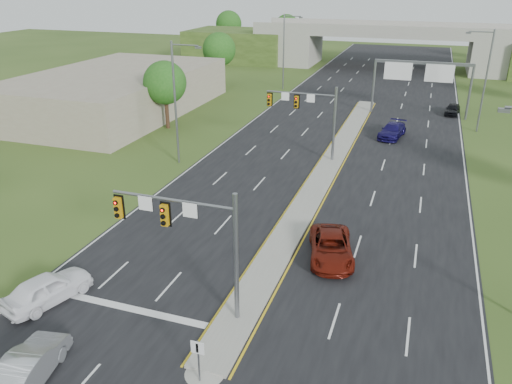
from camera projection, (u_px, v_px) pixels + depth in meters
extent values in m
plane|color=#304719|center=(237.00, 319.00, 25.36)|extent=(240.00, 240.00, 0.00)
cube|color=black|center=(349.00, 132.00, 55.72)|extent=(24.00, 160.00, 0.02)
cube|color=gray|center=(328.00, 167.00, 45.28)|extent=(2.00, 54.00, 0.16)
cone|color=gray|center=(205.00, 372.00, 21.85)|extent=(2.00, 2.00, 0.16)
cube|color=gold|center=(315.00, 167.00, 45.65)|extent=(0.12, 54.00, 0.01)
cube|color=gold|center=(340.00, 169.00, 44.96)|extent=(0.12, 54.00, 0.01)
cube|color=silver|center=(250.00, 123.00, 59.24)|extent=(0.12, 160.00, 0.01)
cube|color=silver|center=(462.00, 143.00, 52.20)|extent=(0.12, 160.00, 0.01)
cube|color=silver|center=(116.00, 305.00, 26.42)|extent=(10.50, 0.50, 0.01)
cylinder|color=slate|center=(236.00, 260.00, 23.97)|extent=(0.24, 0.24, 7.00)
cylinder|color=slate|center=(172.00, 200.00, 23.86)|extent=(6.50, 0.16, 0.16)
cube|color=#BB820B|center=(165.00, 215.00, 24.04)|extent=(0.35, 0.25, 1.10)
cube|color=#BB820B|center=(118.00, 208.00, 24.81)|extent=(0.35, 0.25, 1.10)
cube|color=black|center=(166.00, 214.00, 24.16)|extent=(0.55, 0.04, 1.30)
cube|color=black|center=(120.00, 207.00, 24.94)|extent=(0.55, 0.04, 1.30)
sphere|color=#FF0C05|center=(163.00, 210.00, 23.79)|extent=(0.20, 0.20, 0.20)
sphere|color=#FF0C05|center=(116.00, 202.00, 24.56)|extent=(0.20, 0.20, 0.20)
cube|color=white|center=(145.00, 203.00, 24.34)|extent=(0.75, 0.04, 0.75)
cube|color=white|center=(190.00, 210.00, 23.62)|extent=(0.75, 0.04, 0.75)
cylinder|color=slate|center=(334.00, 125.00, 45.66)|extent=(0.24, 0.24, 7.00)
cylinder|color=slate|center=(301.00, 93.00, 45.55)|extent=(6.50, 0.16, 0.16)
cube|color=#BB820B|center=(296.00, 102.00, 45.73)|extent=(0.35, 0.25, 1.10)
cube|color=#BB820B|center=(269.00, 100.00, 46.51)|extent=(0.35, 0.25, 1.10)
cube|color=black|center=(297.00, 102.00, 45.85)|extent=(0.55, 0.04, 1.30)
cube|color=black|center=(270.00, 99.00, 46.63)|extent=(0.55, 0.04, 1.30)
sphere|color=#FF0C05|center=(296.00, 98.00, 45.48)|extent=(0.20, 0.20, 0.20)
sphere|color=#FF0C05|center=(269.00, 96.00, 46.26)|extent=(0.20, 0.20, 0.20)
cube|color=white|center=(285.00, 96.00, 46.03)|extent=(0.75, 0.04, 0.75)
cube|color=white|center=(311.00, 98.00, 45.32)|extent=(0.75, 0.04, 0.75)
cylinder|color=slate|center=(199.00, 362.00, 21.02)|extent=(0.08, 0.08, 2.20)
cube|color=white|center=(197.00, 348.00, 20.65)|extent=(0.60, 0.04, 0.60)
cube|color=black|center=(197.00, 348.00, 20.63)|extent=(0.10, 0.02, 0.45)
cylinder|color=slate|center=(373.00, 86.00, 62.74)|extent=(0.28, 0.28, 6.60)
cylinder|color=slate|center=(470.00, 93.00, 59.37)|extent=(0.28, 0.28, 6.60)
cube|color=slate|center=(424.00, 63.00, 59.78)|extent=(11.50, 0.35, 0.35)
cube|color=#0D5E21|center=(398.00, 71.00, 60.89)|extent=(3.20, 0.08, 2.00)
cube|color=#0D5E21|center=(440.00, 73.00, 59.46)|extent=(3.20, 0.08, 2.00)
cube|color=silver|center=(398.00, 71.00, 60.85)|extent=(3.30, 0.03, 2.10)
cube|color=silver|center=(440.00, 73.00, 59.42)|extent=(3.30, 0.03, 2.10)
cube|color=gray|center=(301.00, 48.00, 98.65)|extent=(6.00, 12.00, 6.00)
cube|color=gray|center=(487.00, 56.00, 88.52)|extent=(6.00, 12.00, 6.00)
cube|color=#304719|center=(240.00, 45.00, 102.52)|extent=(20.00, 14.00, 6.00)
cube|color=gray|center=(391.00, 32.00, 92.15)|extent=(50.00, 12.00, 1.20)
cube|color=gray|center=(389.00, 29.00, 86.70)|extent=(50.00, 0.40, 0.90)
cube|color=gray|center=(394.00, 23.00, 96.77)|extent=(50.00, 0.40, 0.90)
cylinder|color=slate|center=(175.00, 105.00, 44.55)|extent=(0.20, 0.20, 11.00)
cylinder|color=slate|center=(185.00, 45.00, 42.11)|extent=(2.50, 0.12, 0.12)
cube|color=slate|center=(198.00, 48.00, 41.79)|extent=(0.50, 0.25, 0.18)
cylinder|color=slate|center=(284.00, 53.00, 74.92)|extent=(0.20, 0.20, 11.00)
cylinder|color=slate|center=(293.00, 16.00, 72.48)|extent=(2.50, 0.12, 0.12)
cube|color=slate|center=(301.00, 17.00, 72.16)|extent=(0.50, 0.25, 0.18)
cube|color=slate|center=(504.00, 110.00, 22.22)|extent=(0.50, 0.25, 0.18)
cylinder|color=slate|center=(485.00, 82.00, 53.86)|extent=(0.20, 0.20, 11.00)
cylinder|color=slate|center=(481.00, 32.00, 52.16)|extent=(2.50, 0.12, 0.12)
cube|color=slate|center=(468.00, 33.00, 52.59)|extent=(0.50, 0.25, 0.18)
cylinder|color=#382316|center=(167.00, 111.00, 56.56)|extent=(0.44, 0.44, 4.00)
sphere|color=#1E5115|center=(165.00, 83.00, 55.28)|extent=(4.80, 4.80, 4.80)
cylinder|color=#382316|center=(220.00, 71.00, 79.39)|extent=(0.44, 0.44, 4.25)
sphere|color=#1E5115|center=(219.00, 49.00, 78.04)|extent=(5.20, 5.20, 5.20)
cylinder|color=#382316|center=(229.00, 40.00, 117.35)|extent=(0.44, 0.44, 4.50)
sphere|color=#1E5115|center=(229.00, 24.00, 115.92)|extent=(6.00, 6.00, 6.00)
cylinder|color=#382316|center=(286.00, 43.00, 113.23)|extent=(0.44, 0.44, 4.25)
sphere|color=#1E5115|center=(287.00, 27.00, 111.88)|extent=(5.60, 5.60, 5.60)
cube|color=gray|center=(116.00, 92.00, 63.68)|extent=(18.00, 30.00, 5.00)
imported|color=white|center=(48.00, 288.00, 26.46)|extent=(3.27, 5.14, 1.63)
imported|color=#A2A5A9|center=(28.00, 367.00, 21.19)|extent=(2.47, 4.87, 1.53)
imported|color=#5D1309|center=(331.00, 247.00, 30.55)|extent=(3.80, 5.94, 1.52)
imported|color=#120C48|center=(392.00, 131.00, 53.70)|extent=(2.97, 5.43, 1.49)
imported|color=black|center=(453.00, 109.00, 62.63)|extent=(2.09, 4.11, 1.34)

